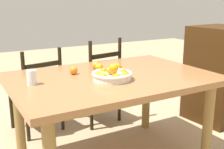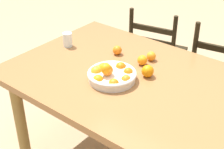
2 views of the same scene
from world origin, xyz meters
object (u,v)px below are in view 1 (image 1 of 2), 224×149
orange_loose_1 (117,68)px  orange_loose_2 (96,65)px  dining_table (112,87)px  cabinet (218,74)px  orange_loose_3 (99,67)px  orange_loose_0 (74,70)px  chair_near_window (97,84)px  drinking_glass (32,77)px  chair_by_cabinet (37,92)px  fruit_bowl (112,75)px

orange_loose_1 → orange_loose_2: size_ratio=1.22×
dining_table → cabinet: size_ratio=1.47×
dining_table → orange_loose_3: bearing=99.1°
orange_loose_1 → orange_loose_0: bearing=160.3°
orange_loose_3 → orange_loose_1: bearing=-43.5°
dining_table → chair_near_window: 0.91m
drinking_glass → chair_by_cabinet: bearing=73.8°
dining_table → orange_loose_3: orange_loose_3 is taller
chair_by_cabinet → orange_loose_0: chair_by_cabinet is taller
chair_near_window → orange_loose_3: size_ratio=14.21×
orange_loose_1 → orange_loose_2: bearing=116.9°
fruit_bowl → orange_loose_0: (-0.18, 0.29, -0.01)m
chair_near_window → cabinet: 1.37m
cabinet → orange_loose_0: cabinet is taller
dining_table → orange_loose_3: 0.21m
orange_loose_1 → orange_loose_3: size_ratio=1.16×
chair_near_window → chair_by_cabinet: (-0.65, 0.09, -0.02)m
drinking_glass → orange_loose_2: bearing=18.3°
chair_near_window → dining_table: bearing=60.8°
chair_by_cabinet → orange_loose_3: (0.34, -0.75, 0.37)m
dining_table → chair_by_cabinet: chair_by_cabinet is taller
drinking_glass → cabinet: bearing=4.3°
chair_near_window → fruit_bowl: bearing=59.3°
cabinet → orange_loose_0: (-1.75, -0.03, 0.26)m
cabinet → chair_by_cabinet: bearing=154.0°
dining_table → chair_near_window: size_ratio=1.64×
orange_loose_3 → orange_loose_2: bearing=81.7°
chair_near_window → orange_loose_1: (-0.20, -0.77, 0.36)m
cabinet → orange_loose_2: 1.54m
dining_table → orange_loose_3: size_ratio=23.36×
orange_loose_1 → cabinet: bearing=6.2°
orange_loose_2 → drinking_glass: size_ratio=0.60×
orange_loose_2 → orange_loose_3: orange_loose_3 is taller
orange_loose_1 → orange_loose_3: (-0.11, 0.11, -0.01)m
cabinet → orange_loose_0: bearing=175.8°
fruit_bowl → drinking_glass: (-0.55, 0.17, 0.01)m
chair_near_window → chair_by_cabinet: 0.65m
orange_loose_0 → orange_loose_2: (0.24, 0.07, -0.00)m
dining_table → cabinet: (1.50, 0.22, -0.14)m
dining_table → chair_by_cabinet: 1.02m
cabinet → orange_loose_3: (-1.53, -0.05, 0.27)m
chair_near_window → fruit_bowl: chair_near_window is taller
dining_table → fruit_bowl: 0.19m
dining_table → drinking_glass: drinking_glass is taller
chair_by_cabinet → orange_loose_1: chair_by_cabinet is taller
dining_table → orange_loose_1: orange_loose_1 is taller
chair_by_cabinet → orange_loose_3: size_ratio=13.23×
orange_loose_2 → drinking_glass: bearing=-161.7°
fruit_bowl → orange_loose_1: bearing=49.5°
dining_table → fruit_bowl: fruit_bowl is taller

